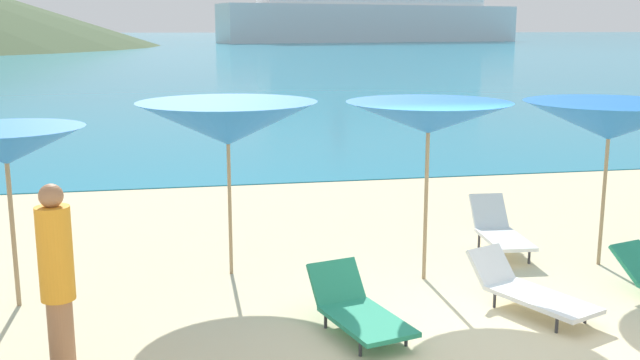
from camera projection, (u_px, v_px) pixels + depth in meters
ground_plane at (314, 169)px, 17.40m from camera, size 50.00×100.00×0.30m
ocean_water at (184, 38)px, 226.71m from camera, size 650.00×440.00×0.02m
umbrella_1 at (5, 146)px, 8.10m from camera, size 1.87×1.87×2.05m
umbrella_2 at (228, 123)px, 9.18m from camera, size 2.46×2.46×2.23m
umbrella_3 at (428, 118)px, 8.96m from camera, size 2.09×2.09×2.24m
umbrella_4 at (610, 121)px, 9.55m from camera, size 2.42×2.42×2.19m
lounge_chair_0 at (357, 309)px, 7.71m from camera, size 0.94×1.50×0.60m
lounge_chair_3 at (528, 290)px, 8.27m from camera, size 1.10×1.64×0.58m
lounge_chair_5 at (499, 230)px, 10.42m from camera, size 0.63×1.47×0.71m
beachgoer_0 at (57, 272)px, 6.74m from camera, size 0.31×0.31×1.76m
cruise_ship at (375, 5)px, 157.03m from camera, size 67.91×25.12×20.71m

